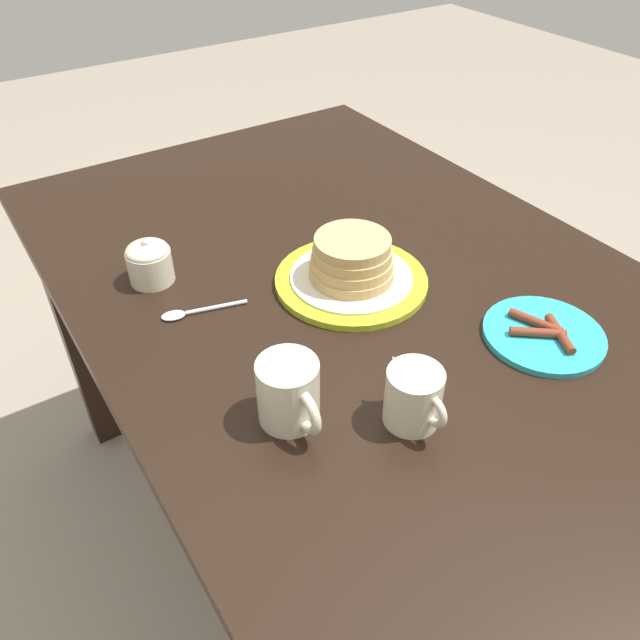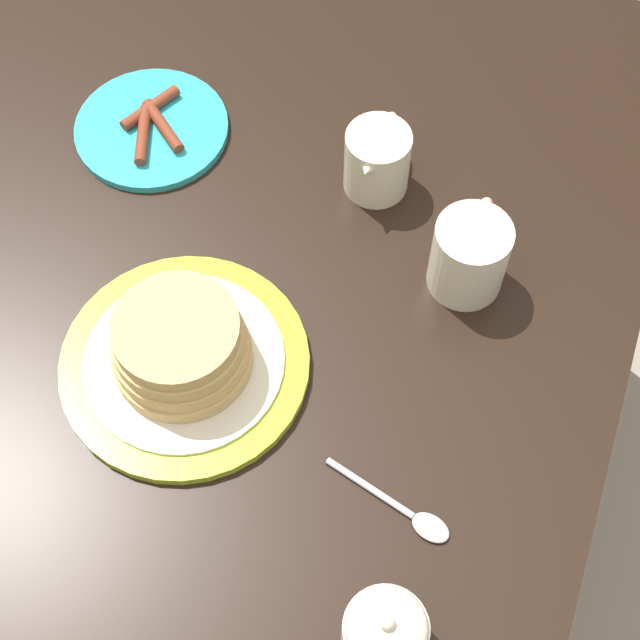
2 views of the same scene
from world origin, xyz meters
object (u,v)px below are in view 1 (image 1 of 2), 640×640
(coffee_mug, at_px, (289,392))
(spoon, at_px, (190,312))
(pancake_plate, at_px, (351,267))
(sugar_bowl, at_px, (149,261))
(side_plate_bacon, at_px, (544,334))
(creamer_pitcher, at_px, (413,395))

(coffee_mug, relative_size, spoon, 0.82)
(pancake_plate, bearing_deg, sugar_bowl, -124.52)
(sugar_bowl, relative_size, spoon, 0.59)
(pancake_plate, distance_m, spoon, 0.28)
(side_plate_bacon, relative_size, spoon, 1.33)
(side_plate_bacon, bearing_deg, coffee_mug, -99.91)
(creamer_pitcher, bearing_deg, pancake_plate, 159.23)
(spoon, bearing_deg, pancake_plate, 75.06)
(pancake_plate, relative_size, creamer_pitcher, 2.31)
(coffee_mug, bearing_deg, side_plate_bacon, 80.09)
(creamer_pitcher, relative_size, sugar_bowl, 1.37)
(creamer_pitcher, height_order, sugar_bowl, creamer_pitcher)
(creamer_pitcher, bearing_deg, sugar_bowl, -160.95)
(pancake_plate, distance_m, creamer_pitcher, 0.32)
(spoon, bearing_deg, coffee_mug, 4.45)
(spoon, bearing_deg, sugar_bowl, -173.29)
(pancake_plate, xyz_separation_m, creamer_pitcher, (0.30, -0.11, 0.01))
(side_plate_bacon, bearing_deg, spoon, -129.03)
(sugar_bowl, distance_m, spoon, 0.13)
(coffee_mug, xyz_separation_m, creamer_pitcher, (0.09, 0.13, -0.00))
(pancake_plate, xyz_separation_m, side_plate_bacon, (0.28, 0.17, -0.03))
(pancake_plate, bearing_deg, coffee_mug, -49.76)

